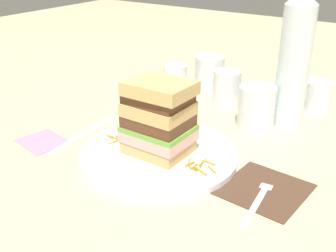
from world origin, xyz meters
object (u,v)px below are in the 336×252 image
empty_tumbler_1 (227,87)px  empty_tumbler_3 (175,79)px  juice_glass (256,109)px  empty_tumbler_2 (210,73)px  main_plate (159,154)px  sandwich (159,118)px  empty_tumbler_0 (317,96)px  napkin_pink (43,141)px  knife (82,135)px  napkin_dark (265,189)px  fork (261,194)px  water_bottle (294,59)px

empty_tumbler_1 → empty_tumbler_3: 0.15m
juice_glass → empty_tumbler_2: (-0.20, 0.16, 0.00)m
main_plate → sandwich: sandwich is taller
sandwich → empty_tumbler_0: sandwich is taller
sandwich → main_plate: bearing=156.0°
sandwich → empty_tumbler_3: bearing=118.8°
empty_tumbler_1 → napkin_pink: (-0.21, -0.40, -0.04)m
empty_tumbler_3 → napkin_pink: bearing=-98.5°
knife → napkin_dark: bearing=3.5°
juice_glass → empty_tumbler_2: bearing=141.3°
napkin_dark → knife: bearing=-176.5°
fork → juice_glass: (-0.11, 0.24, 0.04)m
knife → empty_tumbler_3: empty_tumbler_3 is taller
water_bottle → empty_tumbler_2: (-0.25, 0.11, -0.10)m
napkin_dark → water_bottle: water_bottle is taller
napkin_dark → knife: size_ratio=0.65×
empty_tumbler_0 → empty_tumbler_2: 0.28m
knife → empty_tumbler_3: (0.01, 0.32, 0.03)m
juice_glass → empty_tumbler_1: 0.14m
empty_tumbler_2 → napkin_pink: empty_tumbler_2 is taller
knife → empty_tumbler_1: (0.16, 0.33, 0.04)m
main_plate → water_bottle: water_bottle is taller
empty_tumbler_3 → napkin_pink: empty_tumbler_3 is taller
empty_tumbler_0 → water_bottle: bearing=-102.6°
main_plate → empty_tumbler_1: empty_tumbler_1 is taller
water_bottle → empty_tumbler_1: 0.20m
main_plate → knife: main_plate is taller
empty_tumbler_0 → napkin_pink: empty_tumbler_0 is taller
napkin_pink → fork: bearing=8.6°
empty_tumbler_0 → empty_tumbler_1: 0.21m
sandwich → empty_tumbler_3: size_ratio=1.90×
sandwich → fork: size_ratio=0.83×
main_plate → fork: main_plate is taller
knife → juice_glass: 0.37m
fork → knife: size_ratio=0.83×
empty_tumbler_3 → napkin_pink: size_ratio=0.78×
sandwich → napkin_dark: (0.20, 0.01, -0.08)m
empty_tumbler_2 → napkin_pink: size_ratio=0.93×
knife → sandwich: bearing=4.2°
sandwich → empty_tumbler_0: size_ratio=1.96×
juice_glass → empty_tumbler_1: (-0.11, 0.09, -0.00)m
main_plate → empty_tumbler_2: 0.41m
knife → juice_glass: size_ratio=2.22×
main_plate → empty_tumbler_0: empty_tumbler_0 is taller
napkin_pink → water_bottle: bearing=43.6°
sandwich → fork: 0.22m
main_plate → water_bottle: 0.34m
fork → empty_tumbler_3: (-0.38, 0.32, 0.03)m
empty_tumbler_1 → empty_tumbler_3: empty_tumbler_1 is taller
napkin_pink → empty_tumbler_0: bearing=49.9°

